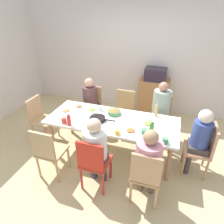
# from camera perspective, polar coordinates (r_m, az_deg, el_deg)

# --- Properties ---
(ground_plane) EXTENTS (7.08, 7.08, 0.00)m
(ground_plane) POSITION_cam_1_polar(r_m,az_deg,el_deg) (3.77, 0.00, -11.77)
(ground_plane) COLOR tan
(wall_back) EXTENTS (6.14, 0.12, 2.60)m
(wall_back) POSITION_cam_1_polar(r_m,az_deg,el_deg) (4.98, 7.72, 15.24)
(wall_back) COLOR silver
(wall_back) RESTS_ON ground_plane
(dining_table) EXTENTS (2.23, 0.89, 0.73)m
(dining_table) POSITION_cam_1_polar(r_m,az_deg,el_deg) (3.38, 0.00, -3.31)
(dining_table) COLOR white
(dining_table) RESTS_ON ground_plane
(chair_0) EXTENTS (0.40, 0.40, 0.90)m
(chair_0) POSITION_cam_1_polar(r_m,az_deg,el_deg) (2.85, -5.40, -14.18)
(chair_0) COLOR #BA3722
(chair_0) RESTS_ON ground_plane
(person_0) EXTENTS (0.33, 0.33, 1.16)m
(person_0) POSITION_cam_1_polar(r_m,az_deg,el_deg) (2.79, -4.85, -10.03)
(person_0) COLOR #2C304A
(person_0) RESTS_ON ground_plane
(chair_1) EXTENTS (0.40, 0.40, 0.90)m
(chair_1) POSITION_cam_1_polar(r_m,az_deg,el_deg) (2.71, 9.89, -17.42)
(chair_1) COLOR tan
(chair_1) RESTS_ON ground_plane
(person_1) EXTENTS (0.34, 0.34, 1.14)m
(person_1) POSITION_cam_1_polar(r_m,az_deg,el_deg) (2.65, 10.57, -13.26)
(person_1) COLOR brown
(person_1) RESTS_ON ground_plane
(chair_2) EXTENTS (0.40, 0.40, 0.90)m
(chair_2) POSITION_cam_1_polar(r_m,az_deg,el_deg) (4.13, 3.61, 0.81)
(chair_2) COLOR tan
(chair_2) RESTS_ON ground_plane
(chair_3) EXTENTS (0.40, 0.40, 0.90)m
(chair_3) POSITION_cam_1_polar(r_m,az_deg,el_deg) (4.11, -20.20, -1.30)
(chair_3) COLOR tan
(chair_3) RESTS_ON ground_plane
(chair_4) EXTENTS (0.40, 0.40, 0.90)m
(chair_4) POSITION_cam_1_polar(r_m,az_deg,el_deg) (3.39, 25.09, -9.30)
(chair_4) COLOR tan
(chair_4) RESTS_ON ground_plane
(person_4) EXTENTS (0.30, 0.30, 1.15)m
(person_4) POSITION_cam_1_polar(r_m,az_deg,el_deg) (3.27, 24.14, -6.60)
(person_4) COLOR #443639
(person_4) RESTS_ON ground_plane
(chair_5) EXTENTS (0.40, 0.40, 0.90)m
(chair_5) POSITION_cam_1_polar(r_m,az_deg,el_deg) (3.17, -18.07, -10.66)
(chair_5) COLOR tan
(chair_5) RESTS_ON ground_plane
(chair_6) EXTENTS (0.40, 0.40, 0.90)m
(chair_6) POSITION_cam_1_polar(r_m,az_deg,el_deg) (4.36, -5.86, 2.25)
(chair_6) COLOR tan
(chair_6) RESTS_ON ground_plane
(person_6) EXTENTS (0.30, 0.30, 1.14)m
(person_6) POSITION_cam_1_polar(r_m,az_deg,el_deg) (4.21, -6.48, 3.83)
(person_6) COLOR #3D423E
(person_6) RESTS_ON ground_plane
(chair_7) EXTENTS (0.40, 0.40, 0.90)m
(chair_7) POSITION_cam_1_polar(r_m,az_deg,el_deg) (4.04, 13.83, -0.78)
(chair_7) COLOR tan
(chair_7) RESTS_ON ground_plane
(person_7) EXTENTS (0.32, 0.32, 1.23)m
(person_7) POSITION_cam_1_polar(r_m,az_deg,el_deg) (3.85, 14.07, 1.52)
(person_7) COLOR #483841
(person_7) RESTS_ON ground_plane
(plate_0) EXTENTS (0.21, 0.21, 0.04)m
(plate_0) POSITION_cam_1_polar(r_m,az_deg,el_deg) (3.78, -9.53, 1.52)
(plate_0) COLOR white
(plate_0) RESTS_ON dining_table
(plate_1) EXTENTS (0.25, 0.25, 0.04)m
(plate_1) POSITION_cam_1_polar(r_m,az_deg,el_deg) (3.63, -5.88, 0.61)
(plate_1) COLOR #ECE9C1
(plate_1) RESTS_ON dining_table
(plate_2) EXTENTS (0.24, 0.24, 0.04)m
(plate_2) POSITION_cam_1_polar(r_m,az_deg,el_deg) (3.04, 5.45, -5.52)
(plate_2) COLOR white
(plate_2) RESTS_ON dining_table
(plate_3) EXTENTS (0.26, 0.26, 0.04)m
(plate_3) POSITION_cam_1_polar(r_m,az_deg,el_deg) (3.25, 10.47, -3.42)
(plate_3) COLOR silver
(plate_3) RESTS_ON dining_table
(plate_4) EXTENTS (0.25, 0.25, 0.04)m
(plate_4) POSITION_cam_1_polar(r_m,az_deg,el_deg) (3.68, -13.30, 0.34)
(plate_4) COLOR silver
(plate_4) RESTS_ON dining_table
(bowl_0) EXTENTS (0.24, 0.24, 0.09)m
(bowl_0) POSITION_cam_1_polar(r_m,az_deg,el_deg) (3.49, 0.64, 0.06)
(bowl_0) COLOR #508553
(bowl_0) RESTS_ON dining_table
(serving_pan) EXTENTS (0.45, 0.27, 0.06)m
(serving_pan) POSITION_cam_1_polar(r_m,az_deg,el_deg) (3.31, -4.19, -1.99)
(serving_pan) COLOR black
(serving_pan) RESTS_ON dining_table
(cup_0) EXTENTS (0.12, 0.08, 0.08)m
(cup_0) POSITION_cam_1_polar(r_m,az_deg,el_deg) (2.88, 15.22, -8.14)
(cup_0) COLOR #458258
(cup_0) RESTS_ON dining_table
(cup_1) EXTENTS (0.12, 0.08, 0.10)m
(cup_1) POSITION_cam_1_polar(r_m,az_deg,el_deg) (3.31, -13.79, -2.43)
(cup_1) COLOR #CA4C39
(cup_1) RESTS_ON dining_table
(cup_2) EXTENTS (0.11, 0.08, 0.09)m
(cup_2) POSITION_cam_1_polar(r_m,az_deg,el_deg) (3.61, -3.32, 1.03)
(cup_2) COLOR white
(cup_2) RESTS_ON dining_table
(cup_3) EXTENTS (0.12, 0.09, 0.08)m
(cup_3) POSITION_cam_1_polar(r_m,az_deg,el_deg) (3.00, 9.39, -5.71)
(cup_3) COLOR #43845F
(cup_3) RESTS_ON dining_table
(cup_4) EXTENTS (0.11, 0.07, 0.07)m
(cup_4) POSITION_cam_1_polar(r_m,az_deg,el_deg) (2.96, 1.59, -5.91)
(cup_4) COLOR #EAC149
(cup_4) RESTS_ON dining_table
(bottle_0) EXTENTS (0.06, 0.06, 0.21)m
(bottle_0) POSITION_cam_1_polar(r_m,az_deg,el_deg) (3.22, -12.43, -2.21)
(bottle_0) COLOR red
(bottle_0) RESTS_ON dining_table
(bottle_1) EXTENTS (0.05, 0.05, 0.23)m
(bottle_1) POSITION_cam_1_polar(r_m,az_deg,el_deg) (3.49, 12.68, 0.48)
(bottle_1) COLOR tan
(bottle_1) RESTS_ON dining_table
(bottle_2) EXTENTS (0.07, 0.07, 0.20)m
(bottle_2) POSITION_cam_1_polar(r_m,az_deg,el_deg) (3.04, 11.52, -4.26)
(bottle_2) COLOR #43842E
(bottle_2) RESTS_ON dining_table
(side_cabinet) EXTENTS (0.70, 0.44, 0.90)m
(side_cabinet) POSITION_cam_1_polar(r_m,az_deg,el_deg) (4.91, 11.84, 4.14)
(side_cabinet) COLOR #A97748
(side_cabinet) RESTS_ON ground_plane
(microwave) EXTENTS (0.48, 0.36, 0.28)m
(microwave) POSITION_cam_1_polar(r_m,az_deg,el_deg) (4.70, 12.56, 10.69)
(microwave) COLOR #2C2232
(microwave) RESTS_ON side_cabinet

